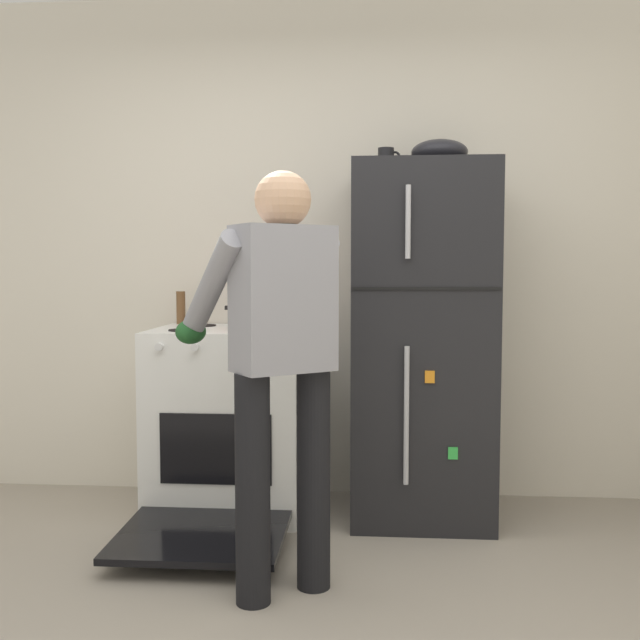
% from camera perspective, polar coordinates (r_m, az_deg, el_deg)
% --- Properties ---
extents(kitchen_wall_back, '(6.00, 0.10, 2.70)m').
position_cam_1_polar(kitchen_wall_back, '(4.04, 0.27, 5.60)').
color(kitchen_wall_back, silver).
rests_on(kitchen_wall_back, ground).
extents(refrigerator, '(0.68, 0.72, 1.75)m').
position_cam_1_polar(refrigerator, '(3.67, 7.90, -1.75)').
color(refrigerator, black).
rests_on(refrigerator, ground).
extents(stove_range, '(0.76, 1.24, 0.94)m').
position_cam_1_polar(stove_range, '(3.79, -7.16, -7.91)').
color(stove_range, white).
rests_on(stove_range, ground).
extents(person_cook, '(0.69, 0.74, 1.60)m').
position_cam_1_polar(person_cook, '(2.75, -3.27, -1.87)').
color(person_cook, black).
rests_on(person_cook, ground).
extents(red_pot, '(0.33, 0.23, 0.12)m').
position_cam_1_polar(red_pot, '(3.65, -4.87, 0.30)').
color(red_pot, red).
rests_on(red_pot, stove_range).
extents(coffee_mug, '(0.11, 0.08, 0.10)m').
position_cam_1_polar(coffee_mug, '(3.74, 5.22, 12.52)').
color(coffee_mug, black).
rests_on(coffee_mug, refrigerator).
extents(pepper_mill, '(0.05, 0.05, 0.18)m').
position_cam_1_polar(pepper_mill, '(3.99, -10.82, 0.95)').
color(pepper_mill, brown).
rests_on(pepper_mill, stove_range).
extents(mixing_bowl, '(0.28, 0.28, 0.12)m').
position_cam_1_polar(mixing_bowl, '(3.70, 9.32, 12.79)').
color(mixing_bowl, black).
rests_on(mixing_bowl, refrigerator).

